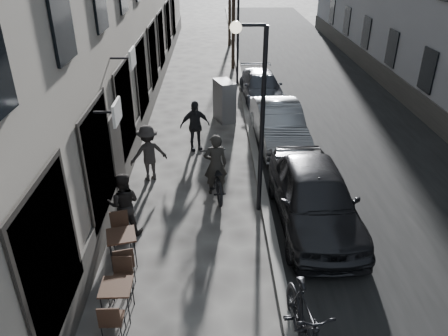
{
  "coord_description": "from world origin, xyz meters",
  "views": [
    {
      "loc": [
        -1.21,
        -4.29,
        6.76
      ],
      "look_at": [
        -0.99,
        5.09,
        1.8
      ],
      "focal_mm": 35.0,
      "sensor_mm": 36.0,
      "label": 1
    }
  ],
  "objects_px": {
    "bistro_set_c": "(122,245)",
    "pedestrian_far": "(195,126)",
    "utility_cabinet": "(224,101)",
    "bicycle": "(216,176)",
    "streetlamp_far": "(235,21)",
    "pedestrian_mid": "(149,153)",
    "bistro_set_b": "(117,297)",
    "streetlamp_near": "(256,102)",
    "car_far": "(262,87)",
    "car_mid": "(278,124)",
    "car_near": "(314,196)",
    "moped": "(305,324)",
    "pedestrian_near": "(124,204)"
  },
  "relations": [
    {
      "from": "bistro_set_c",
      "to": "pedestrian_far",
      "type": "distance_m",
      "value": 6.34
    },
    {
      "from": "utility_cabinet",
      "to": "bicycle",
      "type": "relative_size",
      "value": 0.76
    },
    {
      "from": "streetlamp_far",
      "to": "bistro_set_c",
      "type": "bearing_deg",
      "value": -102.71
    },
    {
      "from": "pedestrian_mid",
      "to": "bistro_set_b",
      "type": "bearing_deg",
      "value": 68.17
    },
    {
      "from": "streetlamp_near",
      "to": "bicycle",
      "type": "height_order",
      "value": "streetlamp_near"
    },
    {
      "from": "pedestrian_mid",
      "to": "car_far",
      "type": "distance_m",
      "value": 8.68
    },
    {
      "from": "car_mid",
      "to": "bicycle",
      "type": "bearing_deg",
      "value": -126.2
    },
    {
      "from": "streetlamp_far",
      "to": "pedestrian_mid",
      "type": "xyz_separation_m",
      "value": [
        -3.08,
        -10.17,
        -2.26
      ]
    },
    {
      "from": "streetlamp_far",
      "to": "car_near",
      "type": "bearing_deg",
      "value": -83.13
    },
    {
      "from": "utility_cabinet",
      "to": "car_far",
      "type": "relative_size",
      "value": 0.39
    },
    {
      "from": "streetlamp_near",
      "to": "car_mid",
      "type": "distance_m",
      "value": 5.26
    },
    {
      "from": "utility_cabinet",
      "to": "bicycle",
      "type": "bearing_deg",
      "value": -114.0
    },
    {
      "from": "pedestrian_mid",
      "to": "pedestrian_far",
      "type": "xyz_separation_m",
      "value": [
        1.35,
        2.14,
        0.01
      ]
    },
    {
      "from": "streetlamp_far",
      "to": "moped",
      "type": "height_order",
      "value": "streetlamp_far"
    },
    {
      "from": "streetlamp_near",
      "to": "pedestrian_mid",
      "type": "bearing_deg",
      "value": 149.24
    },
    {
      "from": "car_mid",
      "to": "car_far",
      "type": "height_order",
      "value": "car_mid"
    },
    {
      "from": "streetlamp_near",
      "to": "streetlamp_far",
      "type": "distance_m",
      "value": 12.0
    },
    {
      "from": "bistro_set_b",
      "to": "pedestrian_far",
      "type": "distance_m",
      "value": 7.89
    },
    {
      "from": "pedestrian_near",
      "to": "pedestrian_mid",
      "type": "bearing_deg",
      "value": -94.18
    },
    {
      "from": "car_far",
      "to": "streetlamp_near",
      "type": "bearing_deg",
      "value": -100.67
    },
    {
      "from": "bicycle",
      "to": "pedestrian_near",
      "type": "height_order",
      "value": "pedestrian_near"
    },
    {
      "from": "bistro_set_b",
      "to": "moped",
      "type": "relative_size",
      "value": 0.65
    },
    {
      "from": "moped",
      "to": "car_far",
      "type": "bearing_deg",
      "value": 81.37
    },
    {
      "from": "streetlamp_far",
      "to": "bicycle",
      "type": "distance_m",
      "value": 11.42
    },
    {
      "from": "utility_cabinet",
      "to": "moped",
      "type": "relative_size",
      "value": 0.73
    },
    {
      "from": "bistro_set_c",
      "to": "pedestrian_near",
      "type": "xyz_separation_m",
      "value": [
        -0.13,
        1.18,
        0.37
      ]
    },
    {
      "from": "streetlamp_near",
      "to": "moped",
      "type": "bearing_deg",
      "value": -83.77
    },
    {
      "from": "bistro_set_c",
      "to": "moped",
      "type": "height_order",
      "value": "moped"
    },
    {
      "from": "streetlamp_near",
      "to": "bistro_set_c",
      "type": "bearing_deg",
      "value": -145.68
    },
    {
      "from": "car_far",
      "to": "bistro_set_b",
      "type": "bearing_deg",
      "value": -111.12
    },
    {
      "from": "bistro_set_c",
      "to": "car_far",
      "type": "distance_m",
      "value": 12.38
    },
    {
      "from": "bicycle",
      "to": "pedestrian_near",
      "type": "relative_size",
      "value": 1.28
    },
    {
      "from": "streetlamp_far",
      "to": "car_far",
      "type": "height_order",
      "value": "streetlamp_far"
    },
    {
      "from": "bistro_set_b",
      "to": "pedestrian_near",
      "type": "distance_m",
      "value": 2.85
    },
    {
      "from": "bistro_set_b",
      "to": "bistro_set_c",
      "type": "relative_size",
      "value": 0.92
    },
    {
      "from": "bistro_set_b",
      "to": "car_far",
      "type": "distance_m",
      "value": 13.84
    },
    {
      "from": "utility_cabinet",
      "to": "car_mid",
      "type": "xyz_separation_m",
      "value": [
        1.92,
        -2.34,
        -0.09
      ]
    },
    {
      "from": "pedestrian_far",
      "to": "car_far",
      "type": "relative_size",
      "value": 0.42
    },
    {
      "from": "bicycle",
      "to": "pedestrian_far",
      "type": "xyz_separation_m",
      "value": [
        -0.71,
        3.05,
        0.34
      ]
    },
    {
      "from": "bistro_set_c",
      "to": "pedestrian_far",
      "type": "bearing_deg",
      "value": 62.36
    },
    {
      "from": "car_far",
      "to": "car_mid",
      "type": "bearing_deg",
      "value": -92.11
    },
    {
      "from": "streetlamp_far",
      "to": "car_far",
      "type": "xyz_separation_m",
      "value": [
        1.17,
        -2.6,
        -2.53
      ]
    },
    {
      "from": "streetlamp_far",
      "to": "bicycle",
      "type": "xyz_separation_m",
      "value": [
        -1.02,
        -11.07,
        -2.58
      ]
    },
    {
      "from": "bistro_set_b",
      "to": "bistro_set_c",
      "type": "xyz_separation_m",
      "value": [
        -0.19,
        1.62,
        0.03
      ]
    },
    {
      "from": "streetlamp_far",
      "to": "pedestrian_far",
      "type": "distance_m",
      "value": 8.51
    },
    {
      "from": "utility_cabinet",
      "to": "streetlamp_far",
      "type": "bearing_deg",
      "value": 62.93
    },
    {
      "from": "pedestrian_mid",
      "to": "car_mid",
      "type": "height_order",
      "value": "pedestrian_mid"
    },
    {
      "from": "pedestrian_near",
      "to": "bicycle",
      "type": "bearing_deg",
      "value": -139.22
    },
    {
      "from": "pedestrian_near",
      "to": "moped",
      "type": "height_order",
      "value": "pedestrian_near"
    },
    {
      "from": "streetlamp_near",
      "to": "pedestrian_near",
      "type": "xyz_separation_m",
      "value": [
        -3.33,
        -1.0,
        -2.31
      ]
    }
  ]
}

